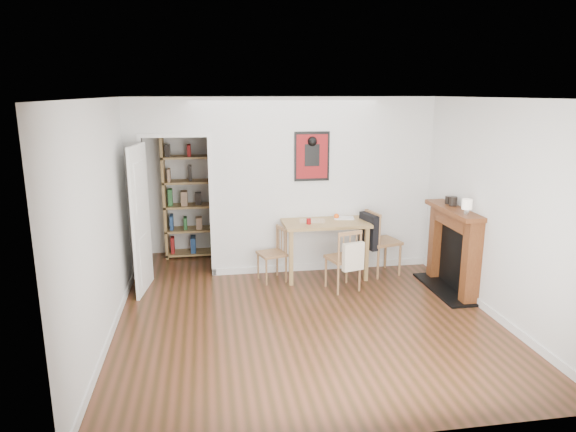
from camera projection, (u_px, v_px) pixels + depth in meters
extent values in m
plane|color=#572D1C|center=(301.00, 307.00, 6.53)|extent=(5.20, 5.20, 0.00)
plane|color=silver|center=(273.00, 174.00, 8.72)|extent=(4.50, 0.00, 4.50)
plane|color=silver|center=(368.00, 284.00, 3.73)|extent=(4.50, 0.00, 4.50)
plane|color=silver|center=(109.00, 214.00, 5.88)|extent=(0.00, 5.20, 5.20)
plane|color=silver|center=(474.00, 201.00, 6.58)|extent=(0.00, 5.20, 5.20)
plane|color=beige|center=(302.00, 98.00, 5.92)|extent=(5.20, 5.20, 0.00)
cube|color=silver|center=(322.00, 186.00, 7.66)|extent=(3.35, 0.10, 2.60)
cube|color=silver|center=(136.00, 191.00, 7.24)|extent=(0.25, 0.10, 2.60)
cube|color=silver|center=(173.00, 117.00, 7.09)|extent=(0.90, 0.10, 0.55)
cube|color=silver|center=(144.00, 210.00, 7.32)|extent=(0.06, 0.14, 2.05)
cube|color=silver|center=(212.00, 208.00, 7.47)|extent=(0.06, 0.14, 2.05)
cube|color=silver|center=(322.00, 266.00, 7.89)|extent=(3.35, 0.02, 0.10)
cube|color=silver|center=(110.00, 338.00, 5.60)|extent=(0.02, 4.00, 0.10)
cube|color=silver|center=(489.00, 311.00, 6.29)|extent=(0.02, 4.00, 0.10)
cube|color=white|center=(141.00, 219.00, 6.88)|extent=(0.15, 0.80, 2.00)
cube|color=black|center=(312.00, 156.00, 7.46)|extent=(0.52, 0.02, 0.72)
cube|color=maroon|center=(312.00, 157.00, 7.45)|extent=(0.46, 0.00, 0.64)
cube|color=#A5804D|center=(324.00, 222.00, 7.48)|extent=(1.23, 0.78, 0.04)
cube|color=#A5804D|center=(291.00, 258.00, 7.18)|extent=(0.06, 0.06, 0.79)
cube|color=#A5804D|center=(366.00, 254.00, 7.35)|extent=(0.06, 0.06, 0.79)
cube|color=#A5804D|center=(284.00, 245.00, 7.81)|extent=(0.06, 0.06, 0.79)
cube|color=#A5804D|center=(354.00, 242.00, 7.98)|extent=(0.06, 0.06, 0.79)
cube|color=black|center=(368.00, 231.00, 7.48)|extent=(0.20, 0.41, 0.51)
cube|color=beige|center=(352.00, 256.00, 6.80)|extent=(0.31, 0.18, 0.38)
cube|color=#A5804D|center=(164.00, 194.00, 8.30)|extent=(0.04, 0.36, 2.12)
cube|color=#A5804D|center=(217.00, 192.00, 8.44)|extent=(0.04, 0.36, 2.12)
cube|color=#A5804D|center=(194.00, 252.00, 8.61)|extent=(0.89, 0.36, 0.03)
cube|color=#A5804D|center=(192.00, 206.00, 8.42)|extent=(0.89, 0.36, 0.03)
cube|color=#A5804D|center=(188.00, 130.00, 8.13)|extent=(0.89, 0.36, 0.03)
cube|color=maroon|center=(191.00, 193.00, 8.37)|extent=(0.78, 0.29, 0.29)
cube|color=brown|center=(471.00, 263.00, 6.50)|extent=(0.20, 0.16, 1.10)
cube|color=brown|center=(437.00, 241.00, 7.45)|extent=(0.20, 0.16, 1.10)
cube|color=brown|center=(454.00, 210.00, 6.83)|extent=(0.30, 1.21, 0.06)
cube|color=brown|center=(456.00, 220.00, 6.87)|extent=(0.20, 0.85, 0.20)
cube|color=black|center=(457.00, 258.00, 7.01)|extent=(0.08, 0.81, 0.88)
cube|color=black|center=(446.00, 289.00, 7.09)|extent=(0.45, 1.25, 0.03)
cylinder|color=maroon|center=(309.00, 221.00, 7.27)|extent=(0.06, 0.06, 0.08)
sphere|color=#FD550D|center=(336.00, 216.00, 7.58)|extent=(0.08, 0.08, 0.08)
cube|color=beige|center=(312.00, 221.00, 7.45)|extent=(0.41, 0.33, 0.00)
cube|color=silver|center=(344.00, 218.00, 7.60)|extent=(0.33, 0.26, 0.01)
cylinder|color=silver|center=(466.00, 212.00, 6.44)|extent=(0.06, 0.06, 0.07)
cylinder|color=beige|center=(467.00, 204.00, 6.41)|extent=(0.13, 0.13, 0.13)
cylinder|color=black|center=(453.00, 201.00, 6.94)|extent=(0.11, 0.11, 0.13)
cylinder|color=black|center=(448.00, 200.00, 7.08)|extent=(0.08, 0.08, 0.10)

